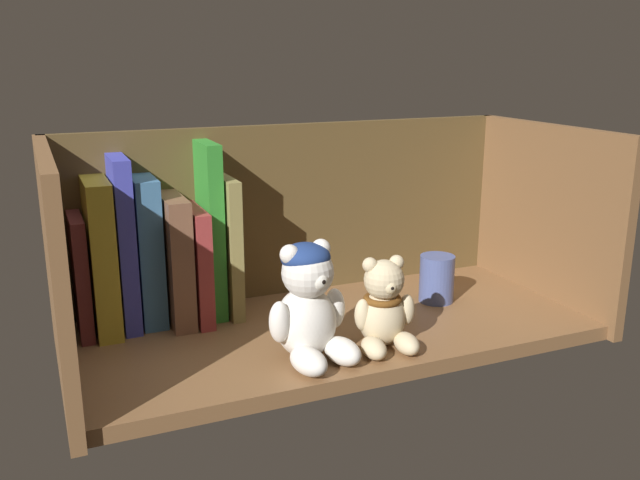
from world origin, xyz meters
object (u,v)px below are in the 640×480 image
(book_3, at_px, (147,251))
(book_7, at_px, (226,244))
(book_2, at_px, (123,242))
(teddy_bear_larger, at_px, (309,305))
(book_4, at_px, (173,257))
(book_6, at_px, (209,229))
(teddy_bear_smaller, at_px, (384,309))
(book_0, at_px, (80,274))
(book_5, at_px, (194,261))
(pillar_candle, at_px, (437,279))
(book_1, at_px, (100,255))

(book_3, bearing_deg, book_7, 0.00)
(book_2, xyz_separation_m, teddy_bear_larger, (0.19, -0.20, -0.05))
(book_4, distance_m, teddy_bear_larger, 0.24)
(book_6, relative_size, teddy_bear_larger, 1.68)
(teddy_bear_larger, relative_size, teddy_bear_smaller, 1.24)
(book_0, xyz_separation_m, book_4, (0.13, 0.00, 0.01))
(book_7, xyz_separation_m, teddy_bear_smaller, (0.15, -0.21, -0.05))
(book_5, distance_m, pillar_candle, 0.36)
(pillar_candle, bearing_deg, book_4, 166.38)
(book_6, relative_size, teddy_bear_smaller, 2.08)
(book_7, relative_size, teddy_bear_larger, 1.35)
(book_2, xyz_separation_m, book_6, (0.12, 0.00, 0.01))
(book_7, height_order, teddy_bear_larger, book_7)
(teddy_bear_smaller, bearing_deg, teddy_bear_larger, 177.22)
(book_1, height_order, teddy_bear_smaller, book_1)
(teddy_bear_smaller, bearing_deg, book_6, 129.55)
(book_7, relative_size, pillar_candle, 2.78)
(teddy_bear_larger, relative_size, pillar_candle, 2.07)
(book_2, height_order, teddy_bear_larger, book_2)
(book_0, distance_m, book_6, 0.18)
(book_4, relative_size, book_7, 0.90)
(book_2, xyz_separation_m, teddy_bear_smaller, (0.29, -0.21, -0.07))
(book_7, bearing_deg, teddy_bear_smaller, -54.46)
(book_4, bearing_deg, pillar_candle, -13.62)
(book_2, relative_size, teddy_bear_smaller, 1.98)
(teddy_bear_smaller, bearing_deg, book_2, 144.52)
(book_4, xyz_separation_m, book_6, (0.05, 0.00, 0.03))
(book_1, bearing_deg, book_2, 0.00)
(teddy_bear_smaller, xyz_separation_m, pillar_candle, (0.15, 0.12, -0.02))
(book_1, relative_size, book_6, 0.84)
(book_2, relative_size, book_3, 1.15)
(book_4, xyz_separation_m, pillar_candle, (0.38, -0.09, -0.05))
(book_1, distance_m, book_6, 0.15)
(book_0, distance_m, pillar_candle, 0.51)
(book_4, xyz_separation_m, teddy_bear_smaller, (0.23, -0.21, -0.04))
(book_1, height_order, teddy_bear_larger, book_1)
(book_3, height_order, teddy_bear_smaller, book_3)
(book_3, xyz_separation_m, book_4, (0.03, 0.00, -0.01))
(book_4, relative_size, teddy_bear_smaller, 1.51)
(book_7, height_order, pillar_candle, book_7)
(book_1, distance_m, pillar_candle, 0.49)
(teddy_bear_smaller, bearing_deg, book_5, 133.35)
(book_6, bearing_deg, pillar_candle, -15.76)
(book_1, xyz_separation_m, teddy_bear_smaller, (0.32, -0.21, -0.05))
(book_2, distance_m, book_4, 0.07)
(pillar_candle, bearing_deg, teddy_bear_smaller, -142.97)
(book_4, height_order, teddy_bear_larger, book_4)
(book_3, bearing_deg, teddy_bear_larger, -51.96)
(book_0, relative_size, pillar_candle, 2.26)
(book_7, bearing_deg, book_3, 180.00)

